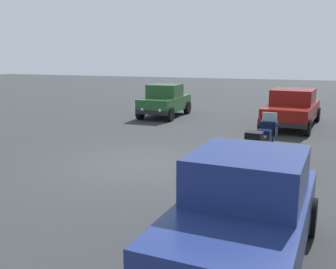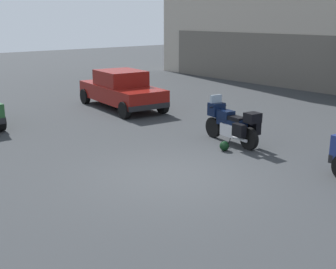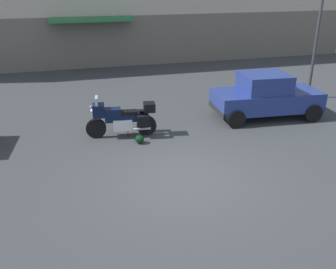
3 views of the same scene
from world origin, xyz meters
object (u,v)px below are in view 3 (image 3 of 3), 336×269
motorcycle (123,118)px  car_hatchback_near (266,96)px  streetlamp_curbside (321,22)px  helmet (140,139)px  bollard_curbside (254,83)px

motorcycle → car_hatchback_near: 5.30m
streetlamp_curbside → helmet: bearing=-161.9°
motorcycle → bollard_curbside: 7.31m
motorcycle → streetlamp_curbside: bearing=-160.3°
car_hatchback_near → streetlamp_curbside: 4.09m
motorcycle → streetlamp_curbside: (8.30, 1.87, 2.51)m
helmet → streetlamp_curbside: streetlamp_curbside is taller
streetlamp_curbside → motorcycle: bearing=-167.3°
car_hatchback_near → streetlamp_curbside: size_ratio=0.76×
car_hatchback_near → streetlamp_curbside: streetlamp_curbside is taller
helmet → car_hatchback_near: (4.89, 1.08, 0.67)m
car_hatchback_near → streetlamp_curbside: (3.01, 1.50, 2.32)m
helmet → bollard_curbside: size_ratio=0.34×
helmet → car_hatchback_near: size_ratio=0.07×
motorcycle → helmet: (0.40, -0.71, -0.48)m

